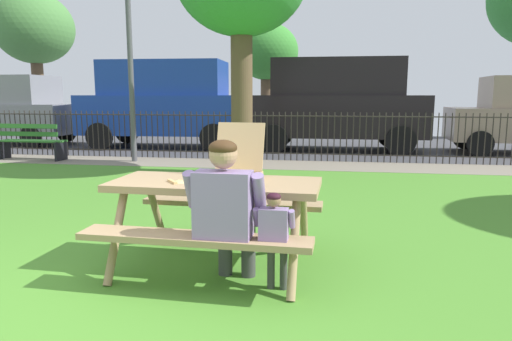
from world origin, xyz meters
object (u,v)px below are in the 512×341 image
at_px(far_tree_midleft, 267,54).
at_px(picnic_table_foreground, 216,200).
at_px(park_bench_left, 31,142).
at_px(adult_at_table, 227,209).
at_px(far_tree_left, 34,30).
at_px(pizza_box_open, 235,169).
at_px(pizza_slice_on_table, 181,181).
at_px(lamp_post_walkway, 129,39).
at_px(parked_car_right, 336,103).
at_px(child_at_table, 275,233).
at_px(parked_car_left, 1,109).
at_px(parked_car_center, 166,102).

bearing_deg(far_tree_midleft, picnic_table_foreground, -83.92).
bearing_deg(park_bench_left, far_tree_midleft, 63.08).
bearing_deg(adult_at_table, far_tree_left, 127.67).
bearing_deg(far_tree_midleft, pizza_box_open, -83.29).
distance_m(adult_at_table, far_tree_left, 19.49).
xyz_separation_m(picnic_table_foreground, pizza_box_open, (0.15, 0.13, 0.27)).
distance_m(pizza_slice_on_table, lamp_post_walkway, 7.25).
xyz_separation_m(picnic_table_foreground, parked_car_right, (1.12, 9.04, 0.71)).
xyz_separation_m(child_at_table, far_tree_left, (-12.08, 15.21, 3.74)).
bearing_deg(far_tree_midleft, far_tree_left, 180.00).
xyz_separation_m(lamp_post_walkway, far_tree_left, (-8.03, 8.53, 1.50)).
height_order(child_at_table, parked_car_left, parked_car_left).
relative_size(parked_car_right, far_tree_midleft, 1.10).
height_order(parked_car_left, parked_car_center, parked_car_center).
height_order(parked_car_right, far_tree_midleft, far_tree_midleft).
height_order(child_at_table, parked_car_center, parked_car_center).
height_order(pizza_slice_on_table, parked_car_left, parked_car_left).
distance_m(pizza_box_open, pizza_slice_on_table, 0.49).
relative_size(picnic_table_foreground, pizza_slice_on_table, 6.78).
relative_size(parked_car_center, far_tree_midleft, 1.11).
distance_m(adult_at_table, child_at_table, 0.41).
distance_m(picnic_table_foreground, child_at_table, 0.81).
distance_m(picnic_table_foreground, parked_car_right, 9.14).
height_order(lamp_post_walkway, far_tree_left, far_tree_left).
relative_size(picnic_table_foreground, parked_car_right, 0.39).
xyz_separation_m(pizza_slice_on_table, parked_car_left, (-8.74, 9.13, 0.32)).
relative_size(child_at_table, lamp_post_walkway, 0.18).
bearing_deg(parked_car_center, picnic_table_foreground, -67.57).
bearing_deg(picnic_table_foreground, parked_car_center, 112.43).
bearing_deg(parked_car_center, parked_car_left, -180.00).
distance_m(park_bench_left, parked_car_center, 3.88).
xyz_separation_m(park_bench_left, far_tree_left, (-5.53, 8.67, 3.82)).
bearing_deg(far_tree_midleft, child_at_table, -81.95).
xyz_separation_m(parked_car_right, far_tree_midleft, (-2.68, 5.61, 1.81)).
bearing_deg(lamp_post_walkway, pizza_box_open, -58.97).
bearing_deg(pizza_slice_on_table, parked_car_center, 110.70).
bearing_deg(adult_at_table, picnic_table_foreground, 112.86).
xyz_separation_m(lamp_post_walkway, parked_car_right, (4.58, 2.91, -1.43)).
xyz_separation_m(lamp_post_walkway, far_tree_midleft, (1.90, 8.53, 0.38)).
relative_size(pizza_slice_on_table, child_at_table, 0.33).
height_order(parked_car_right, far_tree_left, far_tree_left).
height_order(park_bench_left, parked_car_left, parked_car_left).
distance_m(parked_car_center, far_tree_left, 10.01).
distance_m(park_bench_left, parked_car_right, 7.76).
relative_size(lamp_post_walkway, far_tree_left, 0.79).
bearing_deg(pizza_slice_on_table, parked_car_right, 81.31).
bearing_deg(far_tree_midleft, park_bench_left, -116.92).
xyz_separation_m(parked_car_left, parked_car_right, (10.14, 0.00, 0.21)).
xyz_separation_m(parked_car_left, far_tree_midleft, (7.46, 5.61, 2.02)).
distance_m(picnic_table_foreground, far_tree_midleft, 14.95).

